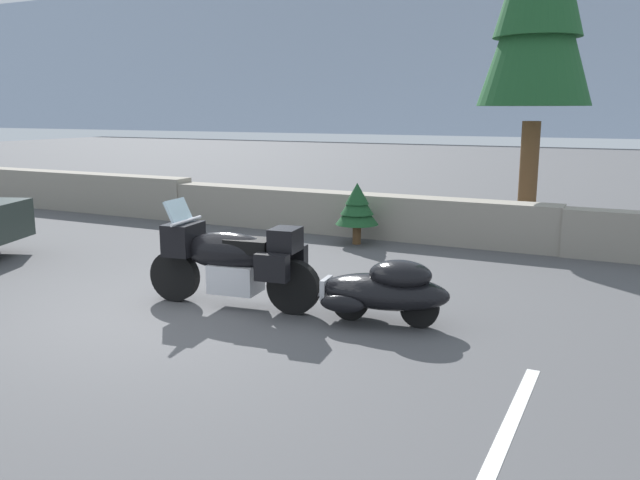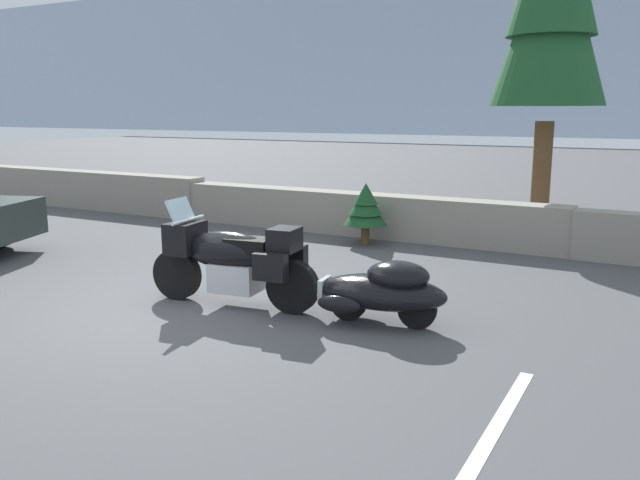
# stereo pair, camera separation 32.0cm
# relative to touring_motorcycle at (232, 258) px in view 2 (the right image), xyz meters

# --- Properties ---
(ground_plane) EXTENTS (80.00, 80.00, 0.00)m
(ground_plane) POSITION_rel_touring_motorcycle_xyz_m (-0.63, -0.75, -0.62)
(ground_plane) COLOR #4C4C4F
(stone_guard_wall) EXTENTS (24.00, 0.60, 0.93)m
(stone_guard_wall) POSITION_rel_touring_motorcycle_xyz_m (-1.48, 5.04, -0.19)
(stone_guard_wall) COLOR gray
(stone_guard_wall) RESTS_ON ground
(distant_ridgeline) EXTENTS (240.00, 80.00, 16.00)m
(distant_ridgeline) POSITION_rel_touring_motorcycle_xyz_m (-0.63, 95.03, 7.38)
(distant_ridgeline) COLOR #99A8BF
(distant_ridgeline) RESTS_ON ground
(touring_motorcycle) EXTENTS (2.31, 0.91, 1.33)m
(touring_motorcycle) POSITION_rel_touring_motorcycle_xyz_m (0.00, 0.00, 0.00)
(touring_motorcycle) COLOR black
(touring_motorcycle) RESTS_ON ground
(car_shaped_trailer) EXTENTS (2.23, 0.89, 0.76)m
(car_shaped_trailer) POSITION_rel_touring_motorcycle_xyz_m (1.96, 0.23, -0.21)
(car_shaped_trailer) COLOR black
(car_shaped_trailer) RESTS_ON ground
(pine_sapling_near) EXTENTS (0.79, 0.79, 1.13)m
(pine_sapling_near) POSITION_rel_touring_motorcycle_xyz_m (-0.13, 4.29, 0.09)
(pine_sapling_near) COLOR brown
(pine_sapling_near) RESTS_ON ground
(parking_stripe_marker) EXTENTS (0.12, 3.60, 0.01)m
(parking_stripe_marker) POSITION_rel_touring_motorcycle_xyz_m (3.72, -2.25, -0.62)
(parking_stripe_marker) COLOR silver
(parking_stripe_marker) RESTS_ON ground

